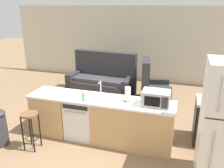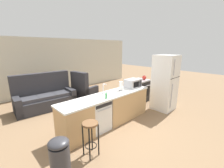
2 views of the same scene
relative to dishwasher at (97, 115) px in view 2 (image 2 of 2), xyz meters
The scene contains 15 objects.
ground_plane 0.49m from the dishwasher, ahead, with size 24.00×24.00×0.00m, color #896B4C.
wall_back 4.33m from the dishwasher, 82.54° to the left, with size 10.00×0.06×2.60m.
kitchen_counter 0.49m from the dishwasher, ahead, with size 2.94×0.66×0.90m.
dishwasher is the anchor object (origin of this frame).
stove_range 2.66m from the dishwasher, 11.91° to the left, with size 0.76×0.68×0.90m.
refrigerator 2.71m from the dishwasher, 11.93° to the right, with size 0.72×0.73×1.93m.
microwave 1.61m from the dishwasher, ahead, with size 0.50×0.37×0.28m.
sink_faucet 0.73m from the dishwasher, 22.58° to the left, with size 0.07×0.18×0.30m.
paper_towel_roll 1.14m from the dishwasher, ahead, with size 0.14×0.14×0.28m.
soap_bottle 0.61m from the dishwasher, 53.98° to the right, with size 0.06×0.06×0.18m.
kettle 2.86m from the dishwasher, ahead, with size 0.21×0.17×0.19m.
bar_stool 1.02m from the dishwasher, 135.92° to the right, with size 0.32×0.32×0.74m.
trash_bin 1.63m from the dishwasher, 150.98° to the right, with size 0.35×0.35×0.74m.
couch 2.57m from the dishwasher, 99.88° to the left, with size 2.07×1.06×1.27m.
armchair 2.60m from the dishwasher, 64.58° to the left, with size 0.94×0.98×1.20m.
Camera 2 is at (-2.53, -2.94, 2.20)m, focal length 24.00 mm.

